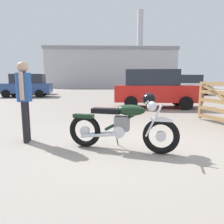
{
  "coord_description": "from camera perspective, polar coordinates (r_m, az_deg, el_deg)",
  "views": [
    {
      "loc": [
        -0.45,
        -3.86,
        1.29
      ],
      "look_at": [
        -0.43,
        1.02,
        0.52
      ],
      "focal_mm": 32.31,
      "sensor_mm": 36.0,
      "label": 1
    }
  ],
  "objects": [
    {
      "name": "industrial_building",
      "position": [
        38.52,
        -0.6,
        12.09
      ],
      "size": [
        22.31,
        11.52,
        13.83
      ],
      "rotation": [
        0.0,
        0.0,
        0.04
      ],
      "color": "#B2B2B7",
      "rests_on": "ground_plane"
    },
    {
      "name": "bystander",
      "position": [
        4.53,
        -23.82,
        4.77
      ],
      "size": [
        0.3,
        0.45,
        1.66
      ],
      "rotation": [
        0.0,
        0.0,
        0.19
      ],
      "color": "black",
      "rests_on": "ground_plane"
    },
    {
      "name": "red_hatchback_near",
      "position": [
        17.37,
        -23.31,
        6.97
      ],
      "size": [
        4.08,
        2.2,
        1.78
      ],
      "rotation": [
        0.0,
        0.0,
        3.27
      ],
      "color": "black",
      "rests_on": "ground_plane"
    },
    {
      "name": "pale_sedan_back",
      "position": [
        19.67,
        20.38,
        7.28
      ],
      "size": [
        4.09,
        2.22,
        1.78
      ],
      "rotation": [
        0.0,
        0.0,
        0.13
      ],
      "color": "black",
      "rests_on": "ground_plane"
    },
    {
      "name": "white_estate_far",
      "position": [
        20.8,
        -22.96,
        6.97
      ],
      "size": [
        4.2,
        1.92,
        1.67
      ],
      "rotation": [
        0.0,
        0.0,
        3.14
      ],
      "color": "black",
      "rests_on": "ground_plane"
    },
    {
      "name": "silver_sedan_mid",
      "position": [
        9.92,
        11.66,
        6.6
      ],
      "size": [
        4.02,
        2.07,
        1.78
      ],
      "rotation": [
        0.0,
        0.0,
        -0.08
      ],
      "color": "black",
      "rests_on": "ground_plane"
    },
    {
      "name": "vintage_motorcycle",
      "position": [
        3.72,
        3.21,
        -3.44
      ],
      "size": [
        2.03,
        0.76,
        1.07
      ],
      "rotation": [
        0.0,
        0.0,
        -0.28
      ],
      "color": "black",
      "rests_on": "ground_plane"
    },
    {
      "name": "ground_plane",
      "position": [
        4.1,
        6.1,
        -9.44
      ],
      "size": [
        80.0,
        80.0,
        0.0
      ],
      "primitive_type": "plane",
      "color": "gray"
    }
  ]
}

